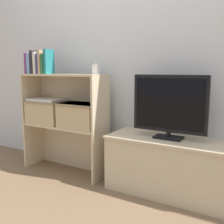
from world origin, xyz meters
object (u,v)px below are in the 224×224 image
baby_monitor (96,69)px  storage_basket_right (80,114)px  book_navy (42,64)px  storage_basket_left (47,111)px  book_charcoal (36,62)px  book_teal (49,62)px  book_ivory (39,63)px  laptop (47,100)px  book_plum (30,64)px  book_skyblue (33,64)px  book_tan (44,62)px  tv (169,105)px  book_forest (46,64)px  tv_stand (167,166)px

baby_monitor → storage_basket_right: baby_monitor is taller
book_navy → storage_basket_left: 0.47m
book_charcoal → book_teal: bearing=0.0°
book_ivory → laptop: (0.06, 0.03, -0.36)m
book_ivory → book_plum: bearing=180.0°
book_skyblue → book_tan: book_tan is taller
tv → laptop: tv is taller
storage_basket_left → baby_monitor: bearing=1.5°
storage_basket_right → book_charcoal: bearing=-176.8°
book_charcoal → book_tan: 0.11m
book_ivory → book_tan: bearing=0.0°
book_skyblue → book_tan: bearing=0.0°
tv → laptop: bearing=-177.1°
tv → book_teal: bearing=-175.5°
book_forest → storage_basket_left: bearing=145.6°
book_teal → storage_basket_left: book_teal is taller
book_navy → book_teal: 0.10m
book_plum → book_tan: 0.19m
tv_stand → book_plum: bearing=-176.3°
book_ivory → laptop: size_ratio=0.58×
storage_basket_left → book_skyblue: bearing=-168.3°
book_plum → book_tan: book_tan is taller
book_tan → baby_monitor: bearing=4.3°
laptop → book_teal: bearing=-20.4°
book_teal → laptop: 0.38m
book_plum → tv: bearing=3.7°
book_skyblue → book_ivory: bearing=0.0°
book_navy → book_tan: size_ratio=0.87×
storage_basket_left → storage_basket_right: size_ratio=1.00×
book_plum → book_teal: book_teal is taller
tv → book_skyblue: 1.42m
book_charcoal → book_tan: book_tan is taller
book_charcoal → storage_basket_left: (0.09, 0.03, -0.48)m
book_skyblue → storage_basket_left: book_skyblue is taller
tv_stand → tv: 0.50m
book_charcoal → book_navy: 0.07m
tv_stand → book_skyblue: (-1.38, -0.09, 0.83)m
book_teal → baby_monitor: bearing=4.9°
book_plum → storage_basket_left: 0.50m
book_navy → book_forest: bearing=-0.0°
book_plum → book_forest: 0.22m
book_tan → baby_monitor: size_ratio=1.95×
tv → book_plum: (-1.42, -0.09, 0.34)m
baby_monitor → laptop: size_ratio=0.33×
book_navy → laptop: (0.02, 0.03, -0.35)m
book_tan → book_plum: bearing=180.0°
book_skyblue → book_tan: size_ratio=0.84×
book_teal → baby_monitor: size_ratio=2.00×
tv → book_skyblue: size_ratio=3.11×
tv_stand → book_skyblue: book_skyblue is taller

